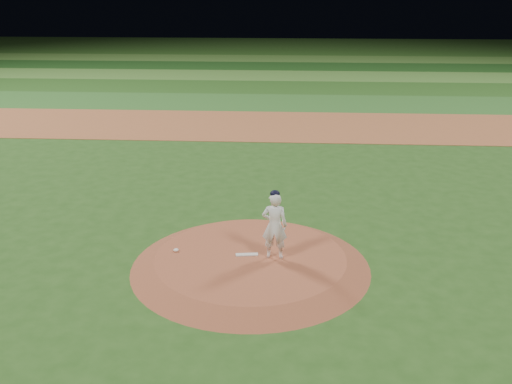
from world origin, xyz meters
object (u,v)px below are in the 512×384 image
(pitching_rubber, at_px, (247,255))
(rosin_bag, at_px, (176,250))
(pitchers_mound, at_px, (251,261))
(pitcher_on_mound, at_px, (275,225))

(pitching_rubber, bearing_deg, rosin_bag, 169.46)
(pitchers_mound, height_order, pitching_rubber, pitching_rubber)
(rosin_bag, bearing_deg, pitching_rubber, -3.09)
(pitchers_mound, distance_m, rosin_bag, 1.78)
(rosin_bag, distance_m, pitcher_on_mound, 2.44)
(pitcher_on_mound, bearing_deg, rosin_bag, 175.94)
(rosin_bag, height_order, pitcher_on_mound, pitcher_on_mound)
(pitching_rubber, xyz_separation_m, pitcher_on_mound, (0.63, -0.07, 0.79))
(rosin_bag, bearing_deg, pitchers_mound, -4.84)
(rosin_bag, xyz_separation_m, pitcher_on_mound, (2.31, -0.16, 0.77))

